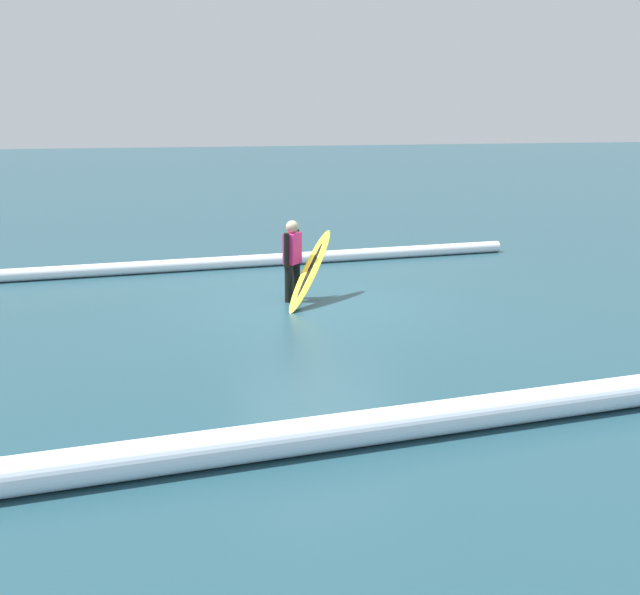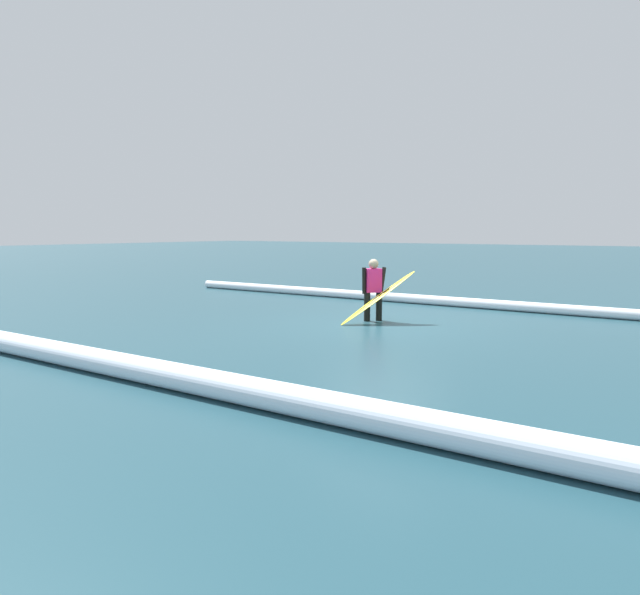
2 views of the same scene
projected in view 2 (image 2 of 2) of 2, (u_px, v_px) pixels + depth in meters
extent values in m
plane|color=#1E404B|center=(381.00, 324.00, 11.82)|extent=(140.66, 140.66, 0.00)
cylinder|color=black|center=(379.00, 306.00, 12.23)|extent=(0.14, 0.14, 0.65)
cylinder|color=black|center=(367.00, 307.00, 12.17)|extent=(0.14, 0.14, 0.65)
cube|color=#D82672|center=(373.00, 280.00, 12.13)|extent=(0.38, 0.39, 0.53)
sphere|color=gray|center=(374.00, 264.00, 12.09)|extent=(0.22, 0.22, 0.22)
cylinder|color=black|center=(383.00, 280.00, 12.18)|extent=(0.09, 0.24, 0.59)
cylinder|color=black|center=(364.00, 281.00, 12.08)|extent=(0.09, 0.11, 0.59)
ellipsoid|color=yellow|center=(378.00, 298.00, 11.84)|extent=(1.31, 1.53, 1.17)
ellipsoid|color=black|center=(378.00, 298.00, 11.84)|extent=(0.96, 1.16, 0.95)
cylinder|color=white|center=(390.00, 297.00, 15.53)|extent=(14.25, 0.64, 0.26)
cylinder|color=white|center=(132.00, 368.00, 7.36)|extent=(25.46, 1.22, 0.35)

